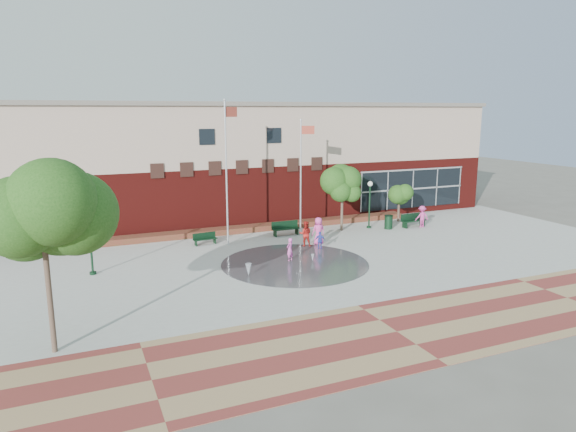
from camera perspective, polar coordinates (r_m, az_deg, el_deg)
name	(u,v)px	position (r m, az deg, el deg)	size (l,w,h in m)	color
ground	(318,279)	(26.84, 3.38, -7.04)	(120.00, 120.00, 0.00)	#666056
plaza_concrete	(288,259)	(30.30, 0.00, -4.81)	(46.00, 18.00, 0.01)	#A8A8A0
paver_band	(397,332)	(21.25, 12.01, -12.48)	(46.00, 6.00, 0.01)	maroon
splash_pad	(295,264)	(29.43, 0.77, -5.32)	(8.40, 8.40, 0.01)	#383A3D
library_building	(223,160)	(41.98, -7.28, 6.17)	(44.40, 10.40, 9.20)	#5A110E
flower_bed	(247,232)	(37.18, -4.60, -1.74)	(26.00, 1.20, 0.40)	maroon
flagpole_left	(227,165)	(32.88, -6.82, 5.63)	(1.01, 0.52, 9.32)	silver
flagpole_right	(301,172)	(35.16, 1.50, 4.96)	(0.92, 0.46, 8.04)	silver
lamp_left	(90,233)	(28.86, -21.17, -1.79)	(0.39, 0.39, 3.67)	black
lamp_right	(370,199)	(38.18, 9.06, 1.85)	(0.37, 0.37, 3.52)	black
bench_left	(205,241)	(33.85, -9.19, -2.76)	(1.59, 0.60, 0.78)	black
bench_mid	(286,231)	(35.83, -0.24, -1.69)	(1.99, 0.57, 1.00)	black
bench_right	(413,223)	(39.53, 13.75, -0.75)	(2.05, 0.70, 1.01)	black
trash_can	(389,222)	(38.45, 11.11, -0.67)	(0.63, 0.63, 1.04)	black
tree_big_left	(41,212)	(19.50, -25.73, 0.39)	(4.54, 4.54, 7.25)	#47362B
tree_mid	(342,186)	(36.94, 6.07, 3.30)	(2.66, 2.66, 4.48)	#47362B
tree_small_right	(399,191)	(40.82, 12.28, 2.71)	(1.94, 1.94, 3.32)	#47362B
water_jet_a	(249,276)	(27.34, -4.40, -6.71)	(0.34, 0.34, 0.67)	white
water_jet_b	(313,262)	(29.81, 2.75, -5.12)	(0.19, 0.19, 0.43)	white
child_splash	(290,250)	(29.78, 0.20, -3.75)	(0.50, 0.33, 1.37)	#E053B6
adult_red	(305,234)	(32.93, 1.95, -1.99)	(0.80, 0.63, 1.65)	#B4211B
adult_pink	(318,231)	(33.44, 3.40, -1.67)	(0.88, 0.57, 1.80)	#E946A4
child_blue	(320,241)	(32.32, 3.59, -2.74)	(0.67, 0.28, 1.14)	#374BBB
person_bench	(422,217)	(39.53, 14.65, -0.07)	(1.05, 0.61, 1.63)	#D03B90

